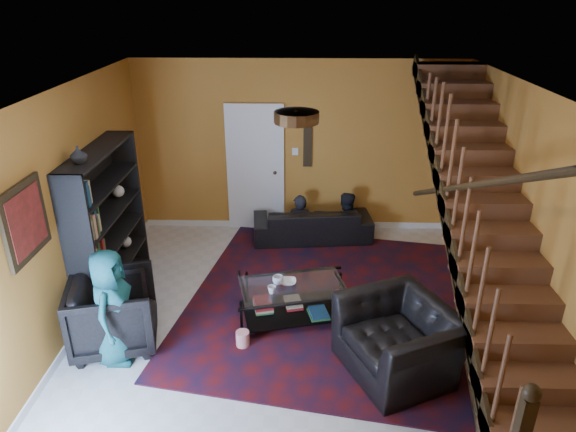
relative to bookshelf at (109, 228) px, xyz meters
name	(u,v)px	position (x,y,z in m)	size (l,w,h in m)	color
floor	(296,321)	(2.40, -0.60, -0.96)	(5.50, 5.50, 0.00)	beige
room	(207,263)	(1.07, 0.73, -0.91)	(5.50, 5.50, 5.50)	#B46E28
staircase	(487,221)	(4.53, -0.60, 0.43)	(0.95, 5.02, 3.18)	brown
bookshelf	(109,228)	(0.00, 0.00, 0.00)	(0.35, 1.80, 2.00)	black
door	(256,170)	(1.70, 2.12, 0.06)	(0.82, 0.05, 2.05)	silver
framed_picture	(25,221)	(-0.17, -1.50, 0.79)	(0.04, 0.74, 0.74)	maroon
wall_hanging	(308,139)	(2.55, 2.13, 0.59)	(0.14, 0.03, 0.90)	black
ceiling_fixture	(297,117)	(2.40, -1.40, 1.78)	(0.40, 0.40, 0.10)	#3F2814
rug	(323,300)	(2.75, -0.14, -0.95)	(3.40, 3.89, 0.02)	#480C0D
sofa	(312,223)	(2.64, 1.70, -0.69)	(1.89, 0.74, 0.55)	black
armchair_left	(114,313)	(0.35, -1.07, -0.54)	(0.90, 0.92, 0.84)	black
armchair_right	(399,340)	(3.50, -1.42, -0.58)	(1.17, 1.03, 0.76)	black
person_adult_a	(299,229)	(2.44, 1.75, -0.82)	(0.43, 0.29, 1.19)	black
person_adult_b	(344,228)	(3.17, 1.75, -0.79)	(0.60, 0.47, 1.24)	black
person_child	(112,307)	(0.45, -1.32, -0.30)	(0.65, 0.42, 1.34)	#195861
coffee_table	(293,300)	(2.37, -0.55, -0.69)	(1.39, 1.00, 0.48)	black
cup_a	(278,280)	(2.19, -0.50, -0.43)	(0.13, 0.13, 0.11)	#999999
cup_b	(272,290)	(2.12, -0.71, -0.44)	(0.10, 0.10, 0.09)	#999999
bowl	(288,282)	(2.31, -0.50, -0.46)	(0.20, 0.20, 0.05)	#999999
vase	(78,155)	(0.00, -0.50, 1.13)	(0.18, 0.18, 0.19)	#999999
popcorn_bucket	(243,338)	(1.80, -1.09, -0.86)	(0.16, 0.16, 0.18)	red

